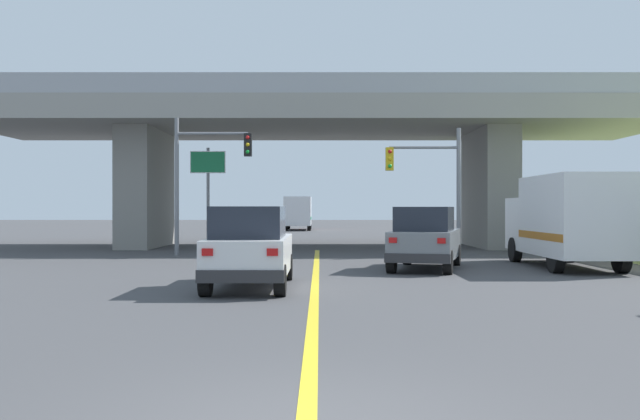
{
  "coord_description": "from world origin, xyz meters",
  "views": [
    {
      "loc": [
        0.13,
        -6.31,
        1.98
      ],
      "look_at": [
        0.08,
        20.34,
        1.91
      ],
      "focal_mm": 39.34,
      "sensor_mm": 36.0,
      "label": 1
    }
  ],
  "objects_px": {
    "suv_crossing": "(427,238)",
    "highway_sign": "(209,175)",
    "traffic_signal_nearside": "(434,176)",
    "semi_truck_distant": "(299,213)",
    "suv_lead": "(251,247)",
    "traffic_signal_farside": "(203,168)",
    "box_truck": "(568,220)"
  },
  "relations": [
    {
      "from": "suv_crossing",
      "to": "highway_sign",
      "type": "distance_m",
      "value": 13.33
    },
    {
      "from": "suv_crossing",
      "to": "highway_sign",
      "type": "bearing_deg",
      "value": 146.29
    },
    {
      "from": "traffic_signal_nearside",
      "to": "semi_truck_distant",
      "type": "height_order",
      "value": "traffic_signal_nearside"
    },
    {
      "from": "suv_lead",
      "to": "suv_crossing",
      "type": "distance_m",
      "value": 7.34
    },
    {
      "from": "suv_crossing",
      "to": "traffic_signal_nearside",
      "type": "xyz_separation_m",
      "value": [
        1.3,
        6.51,
        2.3
      ]
    },
    {
      "from": "traffic_signal_nearside",
      "to": "semi_truck_distant",
      "type": "distance_m",
      "value": 34.29
    },
    {
      "from": "traffic_signal_nearside",
      "to": "semi_truck_distant",
      "type": "bearing_deg",
      "value": 101.21
    },
    {
      "from": "suv_lead",
      "to": "highway_sign",
      "type": "bearing_deg",
      "value": 102.93
    },
    {
      "from": "semi_truck_distant",
      "to": "traffic_signal_nearside",
      "type": "bearing_deg",
      "value": -78.79
    },
    {
      "from": "traffic_signal_farside",
      "to": "traffic_signal_nearside",
      "type": "bearing_deg",
      "value": -1.79
    },
    {
      "from": "traffic_signal_nearside",
      "to": "highway_sign",
      "type": "xyz_separation_m",
      "value": [
        -9.9,
        3.36,
        0.21
      ]
    },
    {
      "from": "semi_truck_distant",
      "to": "highway_sign",
      "type": "bearing_deg",
      "value": -96.13
    },
    {
      "from": "suv_crossing",
      "to": "box_truck",
      "type": "distance_m",
      "value": 4.83
    },
    {
      "from": "box_truck",
      "to": "highway_sign",
      "type": "relative_size",
      "value": 1.38
    },
    {
      "from": "suv_crossing",
      "to": "box_truck",
      "type": "bearing_deg",
      "value": 21.98
    },
    {
      "from": "highway_sign",
      "to": "semi_truck_distant",
      "type": "height_order",
      "value": "highway_sign"
    },
    {
      "from": "highway_sign",
      "to": "traffic_signal_farside",
      "type": "bearing_deg",
      "value": -85.61
    },
    {
      "from": "traffic_signal_farside",
      "to": "semi_truck_distant",
      "type": "height_order",
      "value": "traffic_signal_farside"
    },
    {
      "from": "suv_lead",
      "to": "traffic_signal_farside",
      "type": "bearing_deg",
      "value": 105.02
    },
    {
      "from": "suv_lead",
      "to": "highway_sign",
      "type": "height_order",
      "value": "highway_sign"
    },
    {
      "from": "box_truck",
      "to": "traffic_signal_nearside",
      "type": "bearing_deg",
      "value": 120.24
    },
    {
      "from": "suv_lead",
      "to": "semi_truck_distant",
      "type": "bearing_deg",
      "value": 90.28
    },
    {
      "from": "highway_sign",
      "to": "suv_crossing",
      "type": "bearing_deg",
      "value": -48.91
    },
    {
      "from": "box_truck",
      "to": "highway_sign",
      "type": "xyz_separation_m",
      "value": [
        -13.36,
        9.3,
        1.93
      ]
    },
    {
      "from": "suv_lead",
      "to": "box_truck",
      "type": "height_order",
      "value": "box_truck"
    },
    {
      "from": "traffic_signal_farside",
      "to": "semi_truck_distant",
      "type": "xyz_separation_m",
      "value": [
        3.01,
        33.29,
        -2.11
      ]
    },
    {
      "from": "highway_sign",
      "to": "suv_lead",
      "type": "bearing_deg",
      "value": -77.07
    },
    {
      "from": "suv_lead",
      "to": "semi_truck_distant",
      "type": "relative_size",
      "value": 0.68
    },
    {
      "from": "traffic_signal_nearside",
      "to": "box_truck",
      "type": "bearing_deg",
      "value": -59.76
    },
    {
      "from": "suv_lead",
      "to": "box_truck",
      "type": "distance_m",
      "value": 11.49
    },
    {
      "from": "suv_crossing",
      "to": "box_truck",
      "type": "relative_size",
      "value": 0.74
    },
    {
      "from": "traffic_signal_nearside",
      "to": "semi_truck_distant",
      "type": "xyz_separation_m",
      "value": [
        -6.66,
        33.59,
        -1.74
      ]
    }
  ]
}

